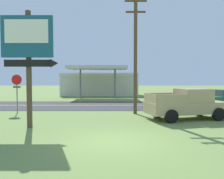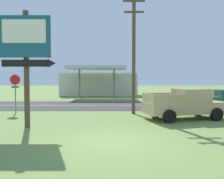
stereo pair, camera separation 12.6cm
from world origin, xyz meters
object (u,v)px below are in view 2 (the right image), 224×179
object	(u,v)px
gas_station	(100,83)
utility_pole	(134,51)
pickup_tan_parked_on_lawn	(186,104)
stop_sign	(16,87)
motel_sign	(27,49)

from	to	relation	value
gas_station	utility_pole	bearing A→B (deg)	-79.47
utility_pole	pickup_tan_parked_on_lawn	bearing A→B (deg)	-35.64
utility_pole	pickup_tan_parked_on_lawn	xyz separation A→B (m)	(3.16, -2.26, -3.71)
gas_station	stop_sign	bearing A→B (deg)	-104.86
motel_sign	utility_pole	distance (m)	7.86
stop_sign	utility_pole	size ratio (longest dim) A/B	0.33
motel_sign	gas_station	bearing A→B (deg)	84.63
pickup_tan_parked_on_lawn	gas_station	bearing A→B (deg)	107.15
motel_sign	pickup_tan_parked_on_lawn	xyz separation A→B (m)	(9.23, 2.70, -3.19)
utility_pole	gas_station	bearing A→B (deg)	100.53
motel_sign	gas_station	distance (m)	25.20
utility_pole	gas_station	distance (m)	20.56
motel_sign	pickup_tan_parked_on_lawn	world-z (taller)	motel_sign
utility_pole	stop_sign	bearing A→B (deg)	178.21
pickup_tan_parked_on_lawn	motel_sign	bearing A→B (deg)	-163.69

